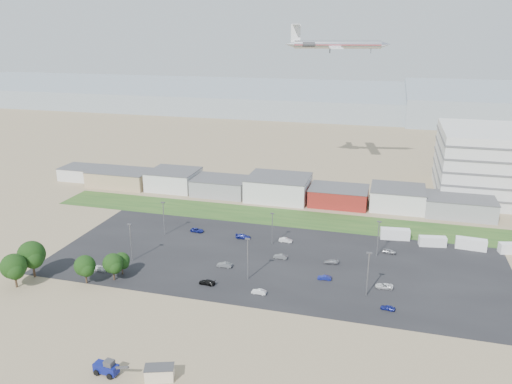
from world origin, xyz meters
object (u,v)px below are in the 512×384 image
(parked_car_1, at_px, (324,278))
(parked_car_7, at_px, (280,256))
(parked_car_0, at_px, (384,286))
(parked_car_2, at_px, (388,308))
(telehandler, at_px, (106,367))
(box_trailer_a, at_px, (395,234))
(parked_car_10, at_px, (100,268))
(parked_car_9, at_px, (197,230))
(parked_car_11, at_px, (286,240))
(tree_far_left, at_px, (14,269))
(airliner, at_px, (337,44))
(parked_car_3, at_px, (207,282))
(parked_car_13, at_px, (259,292))
(portable_shed, at_px, (159,373))
(parked_car_6, at_px, (243,236))
(parked_car_4, at_px, (224,265))
(parked_car_8, at_px, (389,251))
(parked_car_12, at_px, (331,262))

(parked_car_1, bearing_deg, parked_car_7, -128.38)
(parked_car_0, xyz_separation_m, parked_car_2, (1.05, -9.85, -0.03))
(parked_car_7, bearing_deg, parked_car_1, 58.85)
(parked_car_1, bearing_deg, telehandler, -39.78)
(box_trailer_a, xyz_separation_m, parked_car_10, (-72.70, -41.22, -0.97))
(parked_car_9, xyz_separation_m, parked_car_11, (27.71, -0.35, 0.07))
(tree_far_left, relative_size, parked_car_11, 2.51)
(airliner, bearing_deg, parked_car_10, -124.28)
(airliner, xyz_separation_m, parked_car_3, (-16.83, -104.02, -52.94))
(parked_car_0, xyz_separation_m, parked_car_11, (-28.49, 20.42, 0.06))
(parked_car_11, bearing_deg, parked_car_13, -179.42)
(tree_far_left, distance_m, parked_car_3, 45.77)
(parked_car_0, xyz_separation_m, parked_car_3, (-41.47, -9.57, 0.02))
(portable_shed, bearing_deg, parked_car_6, 74.43)
(parked_car_4, height_order, parked_car_8, parked_car_4)
(parked_car_11, height_order, parked_car_13, parked_car_11)
(parked_car_1, xyz_separation_m, parked_car_10, (-56.21, -10.28, 0.04))
(parked_car_1, height_order, parked_car_4, parked_car_4)
(parked_car_2, bearing_deg, parked_car_3, -82.57)
(airliner, xyz_separation_m, parked_car_7, (-2.85, -85.16, -52.91))
(parked_car_6, distance_m, parked_car_13, 32.99)
(tree_far_left, height_order, parked_car_8, tree_far_left)
(portable_shed, height_order, parked_car_4, portable_shed)
(parked_car_2, bearing_deg, airliner, -158.35)
(portable_shed, distance_m, parked_car_13, 34.84)
(box_trailer_a, relative_size, parked_car_9, 2.05)
(parked_car_2, xyz_separation_m, parked_car_7, (-28.54, 19.14, 0.07))
(telehandler, bearing_deg, parked_car_1, 60.59)
(box_trailer_a, bearing_deg, parked_car_4, -150.30)
(tree_far_left, bearing_deg, airliner, 62.78)
(parked_car_1, relative_size, parked_car_13, 0.97)
(parked_car_6, height_order, parked_car_12, parked_car_6)
(parked_car_9, bearing_deg, parked_car_6, -91.44)
(parked_car_1, bearing_deg, parked_car_0, 84.06)
(telehandler, xyz_separation_m, parked_car_0, (47.06, 45.47, -0.94))
(parked_car_4, bearing_deg, portable_shed, 4.02)
(parked_car_2, bearing_deg, parked_car_10, -82.17)
(parked_car_2, relative_size, parked_car_3, 0.78)
(parked_car_7, relative_size, parked_car_8, 1.01)
(parked_car_1, relative_size, parked_car_2, 1.07)
(parked_car_1, relative_size, parked_car_6, 0.76)
(parked_car_10, xyz_separation_m, parked_car_13, (42.42, -0.77, -0.02))
(parked_car_9, relative_size, parked_car_10, 0.99)
(parked_car_0, distance_m, parked_car_4, 40.43)
(parked_car_8, bearing_deg, airliner, 22.05)
(parked_car_0, xyz_separation_m, parked_car_9, (-56.21, 20.77, -0.01))
(parked_car_6, distance_m, parked_car_9, 15.10)
(parked_car_9, relative_size, parked_car_13, 1.17)
(parked_car_6, height_order, parked_car_8, parked_car_6)
(parked_car_12, bearing_deg, parked_car_11, -133.56)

